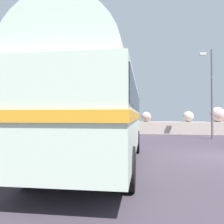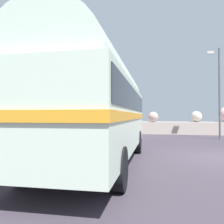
{
  "view_description": "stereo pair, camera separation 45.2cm",
  "coord_description": "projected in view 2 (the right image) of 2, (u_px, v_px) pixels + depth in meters",
  "views": [
    {
      "loc": [
        -2.82,
        -9.78,
        1.63
      ],
      "look_at": [
        -4.26,
        -1.02,
        1.78
      ],
      "focal_mm": 37.0,
      "sensor_mm": 36.0,
      "label": 1
    },
    {
      "loc": [
        -2.37,
        -9.7,
        1.63
      ],
      "look_at": [
        -4.26,
        -1.02,
        1.78
      ],
      "focal_mm": 37.0,
      "sensor_mm": 36.0,
      "label": 2
    }
  ],
  "objects": [
    {
      "name": "vintage_coach",
      "position": [
        99.0,
        103.0,
        7.72
      ],
      "size": [
        2.69,
        8.66,
        3.7
      ],
      "rotation": [
        0.0,
        0.0,
        0.03
      ],
      "color": "black",
      "rests_on": "ground"
    },
    {
      "name": "lamp_post",
      "position": [
        218.0,
        88.0,
        16.02
      ],
      "size": [
        0.74,
        0.91,
        6.34
      ],
      "color": "#5B5B60",
      "rests_on": "ground"
    },
    {
      "name": "breakwater",
      "position": [
        194.0,
        126.0,
        20.38
      ],
      "size": [
        31.36,
        1.86,
        2.43
      ],
      "color": "#B6A69A",
      "rests_on": "ground"
    }
  ]
}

